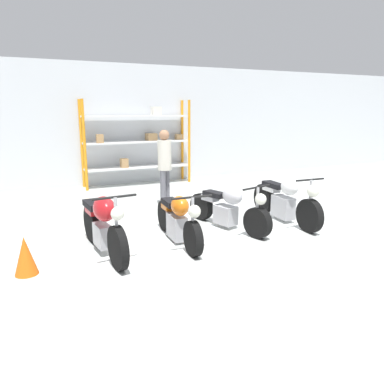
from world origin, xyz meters
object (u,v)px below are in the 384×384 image
(motorcycle_orange, at_px, (178,219))
(traffic_cone, at_px, (25,256))
(motorcycle_silver, at_px, (228,208))
(person_browsing, at_px, (165,162))
(motorcycle_red, at_px, (103,223))
(shelving_rack, at_px, (138,141))
(motorcycle_white, at_px, (285,201))

(motorcycle_orange, bearing_deg, traffic_cone, -79.41)
(motorcycle_silver, bearing_deg, traffic_cone, -95.17)
(person_browsing, bearing_deg, traffic_cone, 93.71)
(motorcycle_red, height_order, traffic_cone, motorcycle_red)
(shelving_rack, relative_size, motorcycle_white, 1.50)
(motorcycle_silver, distance_m, motorcycle_white, 1.30)
(shelving_rack, height_order, traffic_cone, shelving_rack)
(motorcycle_orange, bearing_deg, motorcycle_red, -85.86)
(shelving_rack, distance_m, motorcycle_silver, 5.06)
(motorcycle_silver, bearing_deg, motorcycle_white, 70.56)
(motorcycle_silver, xyz_separation_m, person_browsing, (-0.51, 2.10, 0.68))
(motorcycle_white, relative_size, traffic_cone, 3.96)
(motorcycle_red, height_order, motorcycle_orange, motorcycle_red)
(motorcycle_silver, bearing_deg, motorcycle_orange, -90.72)
(motorcycle_orange, bearing_deg, motorcycle_silver, 107.23)
(motorcycle_white, xyz_separation_m, person_browsing, (-1.80, 2.18, 0.64))
(motorcycle_red, xyz_separation_m, motorcycle_orange, (1.28, 0.04, -0.10))
(person_browsing, xyz_separation_m, traffic_cone, (-3.09, -2.76, -0.80))
(motorcycle_red, xyz_separation_m, person_browsing, (1.94, 2.45, 0.56))
(traffic_cone, bearing_deg, shelving_rack, 59.59)
(motorcycle_orange, xyz_separation_m, motorcycle_silver, (1.17, 0.31, -0.01))
(traffic_cone, bearing_deg, motorcycle_silver, 10.48)
(motorcycle_red, distance_m, motorcycle_silver, 2.48)
(motorcycle_white, bearing_deg, shelving_rack, -160.57)
(person_browsing, distance_m, traffic_cone, 4.22)
(motorcycle_orange, relative_size, motorcycle_white, 0.91)
(motorcycle_white, relative_size, person_browsing, 1.21)
(motorcycle_silver, distance_m, person_browsing, 2.26)
(motorcycle_red, height_order, person_browsing, person_browsing)
(motorcycle_orange, bearing_deg, shelving_rack, 172.86)
(person_browsing, bearing_deg, motorcycle_red, 103.47)
(motorcycle_orange, height_order, traffic_cone, motorcycle_orange)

